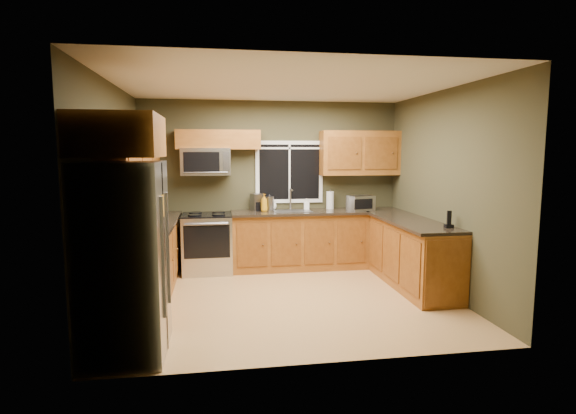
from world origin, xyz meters
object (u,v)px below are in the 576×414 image
object	(u,v)px
coffee_maker	(257,203)
cordless_phone	(449,223)
refrigerator	(125,259)
microwave	(206,162)
range	(207,243)
toaster_oven	(361,203)
soap_bottle_c	(272,204)
paper_towel_roll	(330,200)
soap_bottle_b	(307,204)
soap_bottle_a	(264,203)
kettle	(269,203)

from	to	relation	value
coffee_maker	cordless_phone	bearing A→B (deg)	-41.89
refrigerator	microwave	world-z (taller)	microwave
range	toaster_oven	distance (m)	2.53
refrigerator	soap_bottle_c	distance (m)	3.47
paper_towel_roll	soap_bottle_b	xyz separation A→B (m)	(-0.41, -0.06, -0.05)
coffee_maker	soap_bottle_a	size ratio (longest dim) A/B	0.98
refrigerator	cordless_phone	world-z (taller)	refrigerator
kettle	cordless_phone	world-z (taller)	kettle
range	cordless_phone	size ratio (longest dim) A/B	4.36
coffee_maker	cordless_phone	size ratio (longest dim) A/B	1.27
coffee_maker	soap_bottle_c	bearing A→B (deg)	13.28
microwave	soap_bottle_c	distance (m)	1.26
soap_bottle_b	microwave	bearing A→B (deg)	-179.41
range	microwave	distance (m)	1.27
kettle	soap_bottle_c	xyz separation A→B (m)	(0.05, 0.05, -0.03)
soap_bottle_a	soap_bottle_c	size ratio (longest dim) A/B	1.50
kettle	soap_bottle_a	size ratio (longest dim) A/B	0.97
soap_bottle_a	cordless_phone	distance (m)	2.83
cordless_phone	soap_bottle_c	bearing A→B (deg)	133.80
paper_towel_roll	cordless_phone	xyz separation A→B (m)	(1.01, -2.04, -0.08)
coffee_maker	soap_bottle_c	size ratio (longest dim) A/B	1.46
soap_bottle_c	cordless_phone	xyz separation A→B (m)	(1.98, -2.06, -0.03)
coffee_maker	soap_bottle_b	world-z (taller)	coffee_maker
toaster_oven	kettle	bearing A→B (deg)	170.21
toaster_oven	cordless_phone	xyz separation A→B (m)	(0.57, -1.76, -0.06)
toaster_oven	coffee_maker	bearing A→B (deg)	171.75
refrigerator	soap_bottle_c	size ratio (longest dim) A/B	9.68
refrigerator	soap_bottle_a	bearing A→B (deg)	60.42
toaster_oven	soap_bottle_a	xyz separation A→B (m)	(-1.56, 0.10, 0.02)
refrigerator	range	world-z (taller)	refrigerator
refrigerator	microwave	distance (m)	3.10
soap_bottle_c	refrigerator	bearing A→B (deg)	-120.10
range	soap_bottle_c	bearing A→B (deg)	12.38
range	kettle	size ratio (longest dim) A/B	3.46
refrigerator	soap_bottle_b	distance (m)	3.72
toaster_oven	soap_bottle_b	size ratio (longest dim) A/B	2.41
refrigerator	kettle	size ratio (longest dim) A/B	6.65
refrigerator	soap_bottle_c	world-z (taller)	refrigerator
kettle	paper_towel_roll	world-z (taller)	paper_towel_roll
coffee_maker	microwave	bearing A→B (deg)	-177.54
range	cordless_phone	xyz separation A→B (m)	(3.03, -1.83, 0.54)
range	soap_bottle_c	world-z (taller)	soap_bottle_c
range	kettle	xyz separation A→B (m)	(1.00, 0.18, 0.60)
microwave	coffee_maker	size ratio (longest dim) A/B	2.79
refrigerator	toaster_oven	world-z (taller)	refrigerator
soap_bottle_a	refrigerator	bearing A→B (deg)	-119.58
paper_towel_roll	soap_bottle_c	size ratio (longest dim) A/B	1.71
soap_bottle_b	range	bearing A→B (deg)	-174.57
microwave	soap_bottle_a	world-z (taller)	microwave
microwave	paper_towel_roll	world-z (taller)	microwave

